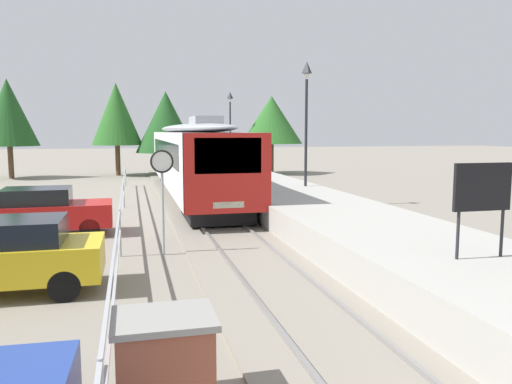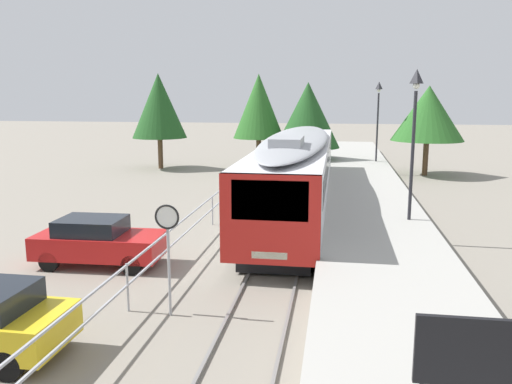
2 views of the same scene
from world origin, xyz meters
name	(u,v)px [view 2 (image 2 of 2)]	position (x,y,z in m)	size (l,w,h in m)	color
ground_plane	(225,219)	(-3.00, 22.00, 0.00)	(160.00, 160.00, 0.00)	gray
track_rails	(293,221)	(0.00, 22.00, 0.03)	(3.20, 60.00, 0.14)	gray
commuter_train	(297,167)	(0.00, 23.60, 2.15)	(2.82, 19.27, 3.74)	silver
station_platform	(371,214)	(3.25, 22.00, 0.45)	(3.90, 60.00, 0.90)	#A8A59E
platform_lamp_mid_platform	(415,116)	(4.44, 19.38, 4.62)	(0.34, 0.34, 5.35)	#232328
platform_lamp_far_end	(378,106)	(4.44, 36.54, 4.62)	(0.34, 0.34, 5.35)	#232328
platform_notice_board	(464,357)	(3.39, 6.55, 2.19)	(1.20, 0.08, 1.80)	#232328
speed_limit_sign	(168,232)	(-2.18, 11.91, 2.12)	(0.61, 0.10, 2.81)	#9EA0A5
carpark_fence	(127,277)	(-3.30, 12.00, 0.91)	(0.06, 36.06, 1.25)	#9EA0A5
parked_hatchback_red	(98,241)	(-5.66, 15.32, 0.79)	(4.05, 1.87, 1.53)	red
tree_behind_carpark	(159,106)	(-11.13, 37.12, 4.59)	(3.97, 3.97, 6.93)	brown
tree_behind_station_far	(308,115)	(-0.31, 37.23, 3.98)	(4.55, 4.55, 6.26)	brown
tree_distant_left	(428,113)	(7.71, 36.61, 4.16)	(4.78, 4.78, 6.00)	brown
tree_distant_centre	(259,106)	(-3.89, 37.90, 4.56)	(3.69, 3.69, 6.88)	brown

